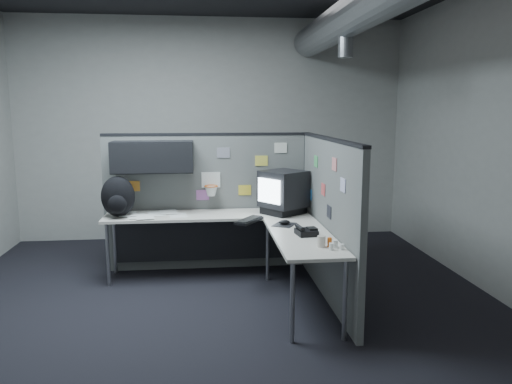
{
  "coord_description": "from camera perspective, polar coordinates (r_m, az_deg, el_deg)",
  "views": [
    {
      "loc": [
        -0.15,
        -4.58,
        1.9
      ],
      "look_at": [
        0.39,
        0.35,
        1.08
      ],
      "focal_mm": 35.0,
      "sensor_mm": 36.0,
      "label": 1
    }
  ],
  "objects": [
    {
      "name": "phone",
      "position": [
        4.74,
        5.73,
        -4.5
      ],
      "size": [
        0.21,
        0.22,
        0.09
      ],
      "rotation": [
        0.0,
        0.0,
        -0.03
      ],
      "color": "black",
      "rests_on": "desk"
    },
    {
      "name": "room",
      "position": [
        4.64,
        2.62,
        11.82
      ],
      "size": [
        5.62,
        5.62,
        3.22
      ],
      "color": "black",
      "rests_on": "ground"
    },
    {
      "name": "backpack",
      "position": [
        5.67,
        -15.5,
        -0.58
      ],
      "size": [
        0.43,
        0.41,
        0.45
      ],
      "rotation": [
        0.0,
        0.0,
        -0.26
      ],
      "color": "black",
      "rests_on": "desk"
    },
    {
      "name": "partition_right",
      "position": [
        5.07,
        8.23,
        -2.99
      ],
      "size": [
        0.07,
        2.23,
        1.63
      ],
      "color": "#5C5F5C",
      "rests_on": "ground"
    },
    {
      "name": "partition_back",
      "position": [
        5.88,
        -7.14,
        0.51
      ],
      "size": [
        2.44,
        0.42,
        1.63
      ],
      "color": "#5C5F5C",
      "rests_on": "ground"
    },
    {
      "name": "cup",
      "position": [
        4.34,
        7.48,
        -5.63
      ],
      "size": [
        0.09,
        0.09,
        0.1
      ],
      "primitive_type": "cylinder",
      "rotation": [
        0.0,
        0.0,
        -0.34
      ],
      "color": "beige",
      "rests_on": "desk"
    },
    {
      "name": "bottles",
      "position": [
        4.32,
        8.87,
        -5.94
      ],
      "size": [
        0.14,
        0.15,
        0.08
      ],
      "rotation": [
        0.0,
        0.0,
        0.18
      ],
      "color": "silver",
      "rests_on": "desk"
    },
    {
      "name": "papers",
      "position": [
        5.7,
        -11.77,
        -2.55
      ],
      "size": [
        0.79,
        0.54,
        0.02
      ],
      "rotation": [
        0.0,
        0.0,
        0.15
      ],
      "color": "white",
      "rests_on": "desk"
    },
    {
      "name": "desk",
      "position": [
        5.44,
        -2.92,
        -4.27
      ],
      "size": [
        2.31,
        2.11,
        0.73
      ],
      "color": "beige",
      "rests_on": "ground"
    },
    {
      "name": "mouse",
      "position": [
        5.13,
        3.26,
        -3.58
      ],
      "size": [
        0.29,
        0.3,
        0.05
      ],
      "rotation": [
        0.0,
        0.0,
        0.27
      ],
      "color": "black",
      "rests_on": "desk"
    },
    {
      "name": "keyboard",
      "position": [
        5.26,
        -0.8,
        -3.25
      ],
      "size": [
        0.34,
        0.41,
        0.04
      ],
      "rotation": [
        0.0,
        0.0,
        0.18
      ],
      "color": "black",
      "rests_on": "desk"
    },
    {
      "name": "monitor",
      "position": [
        5.64,
        3.14,
        0.04
      ],
      "size": [
        0.6,
        0.6,
        0.49
      ],
      "rotation": [
        0.0,
        0.0,
        -0.15
      ],
      "color": "black",
      "rests_on": "desk"
    }
  ]
}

